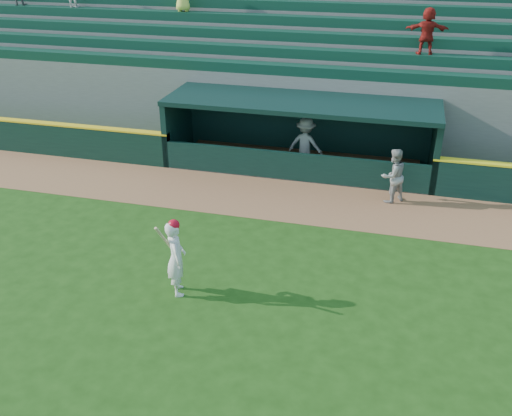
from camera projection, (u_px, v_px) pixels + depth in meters
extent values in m
plane|color=#1C4110|center=(239.00, 284.00, 13.93)|extent=(120.00, 120.00, 0.00)
cube|color=#905C39|center=(282.00, 199.00, 18.16)|extent=(40.00, 3.00, 0.01)
imported|color=gray|center=(393.00, 176.00, 17.67)|extent=(1.08, 1.06, 1.75)
imported|color=gray|center=(306.00, 144.00, 19.94)|extent=(1.33, 0.89, 1.91)
cube|color=slate|center=(299.00, 166.00, 20.57)|extent=(9.00, 2.60, 0.04)
cube|color=black|center=(178.00, 126.00, 21.11)|extent=(0.20, 2.60, 2.30)
cube|color=black|center=(435.00, 149.00, 19.02)|extent=(0.20, 2.60, 2.30)
cube|color=black|center=(306.00, 125.00, 21.19)|extent=(9.40, 0.20, 2.30)
cube|color=black|center=(301.00, 103.00, 19.51)|extent=(9.40, 2.80, 0.16)
cube|color=black|center=(293.00, 167.00, 19.30)|extent=(9.00, 0.16, 1.00)
cube|color=brown|center=(303.00, 153.00, 21.16)|extent=(8.40, 0.45, 0.10)
cube|color=slate|center=(309.00, 113.00, 21.51)|extent=(34.00, 0.85, 2.91)
cube|color=#0F3828|center=(311.00, 71.00, 20.67)|extent=(34.00, 0.60, 0.36)
cube|color=slate|center=(313.00, 101.00, 22.14)|extent=(34.00, 0.85, 3.36)
cube|color=#0F3828|center=(315.00, 54.00, 21.20)|extent=(34.00, 0.60, 0.36)
cube|color=slate|center=(317.00, 90.00, 22.77)|extent=(34.00, 0.85, 3.81)
cube|color=#0F3828|center=(319.00, 37.00, 21.74)|extent=(34.00, 0.60, 0.36)
cube|color=slate|center=(321.00, 80.00, 23.41)|extent=(34.00, 0.85, 4.26)
cube|color=#0F3828|center=(323.00, 22.00, 22.27)|extent=(34.00, 0.60, 0.36)
cube|color=slate|center=(324.00, 69.00, 24.04)|extent=(34.00, 0.85, 4.71)
cube|color=#0F3828|center=(327.00, 7.00, 22.80)|extent=(34.00, 0.60, 0.36)
cube|color=slate|center=(327.00, 60.00, 24.68)|extent=(34.00, 0.85, 5.16)
cube|color=slate|center=(330.00, 51.00, 25.31)|extent=(34.00, 0.85, 5.61)
cube|color=slate|center=(332.00, 48.00, 25.81)|extent=(34.50, 0.30, 5.61)
imported|color=maroon|center=(427.00, 31.00, 19.89)|extent=(1.53, 0.63, 1.60)
imported|color=white|center=(176.00, 258.00, 13.21)|extent=(0.72, 0.82, 1.88)
sphere|color=red|center=(174.00, 225.00, 12.82)|extent=(0.27, 0.27, 0.27)
cylinder|color=#D8B88A|center=(163.00, 238.00, 12.78)|extent=(0.20, 0.51, 0.76)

